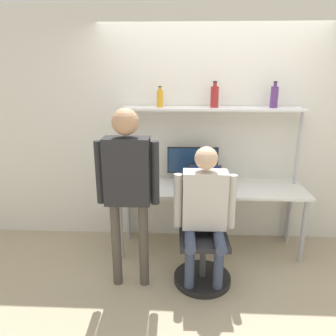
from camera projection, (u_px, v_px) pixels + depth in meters
name	position (u px, v px, depth m)	size (l,w,h in m)	color
ground_plane	(210.00, 263.00, 3.55)	(12.00, 12.00, 0.00)	tan
wall_back	(210.00, 129.00, 3.80)	(8.00, 0.06, 2.70)	silver
desk	(210.00, 193.00, 3.67)	(2.08, 0.62, 0.76)	silver
shelf_unit	(212.00, 125.00, 3.60)	(1.97, 0.29, 1.62)	white
monitor	(193.00, 163.00, 3.72)	(0.57, 0.24, 0.42)	black
laptop	(205.00, 183.00, 3.57)	(0.35, 0.25, 0.25)	#333338
cell_phone	(230.00, 190.00, 3.52)	(0.07, 0.15, 0.01)	silver
office_chair	(203.00, 253.00, 3.21)	(0.56, 0.56, 0.95)	black
person_seated	(205.00, 206.00, 3.01)	(0.58, 0.47, 1.37)	#38425B
person_standing	(127.00, 177.00, 2.91)	(0.57, 0.23, 1.71)	#4C473D
bottle_amber	(160.00, 98.00, 3.54)	(0.07, 0.07, 0.22)	gold
bottle_red	(215.00, 96.00, 3.51)	(0.09, 0.09, 0.28)	maroon
bottle_purple	(274.00, 97.00, 3.48)	(0.08, 0.08, 0.28)	#593372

